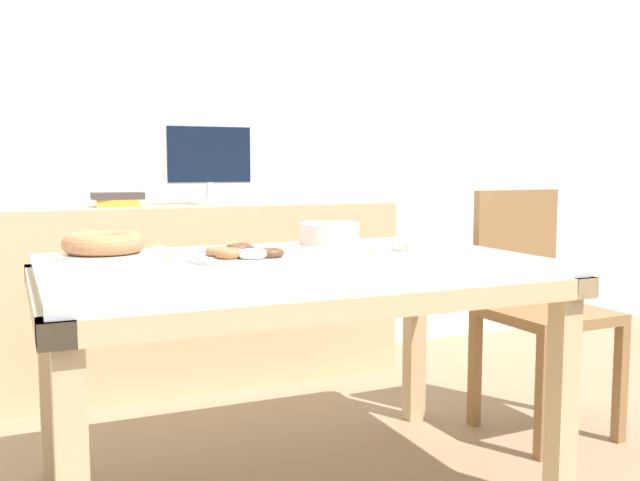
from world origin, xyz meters
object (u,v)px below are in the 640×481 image
(chair, at_px, (534,297))
(tealight_near_cakes, at_px, (234,245))
(book_stack, at_px, (118,199))
(pastry_platter, at_px, (249,255))
(tealight_centre, at_px, (169,260))
(tealight_right_edge, at_px, (158,248))
(plate_stack, at_px, (422,244))
(tealight_left_edge, at_px, (371,255))
(computer_monitor, at_px, (209,164))
(cake_golden_bundt, at_px, (104,245))
(cake_chocolate_round, at_px, (329,236))
(tealight_near_front, at_px, (421,242))

(chair, xyz_separation_m, tealight_near_cakes, (-1.16, 0.21, 0.24))
(book_stack, relative_size, tealight_near_cakes, 5.61)
(book_stack, relative_size, pastry_platter, 0.61)
(tealight_centre, xyz_separation_m, tealight_right_edge, (0.03, 0.32, 0.00))
(tealight_near_cakes, distance_m, tealight_centre, 0.43)
(plate_stack, distance_m, tealight_left_edge, 0.28)
(pastry_platter, bearing_deg, computer_monitor, 80.29)
(tealight_right_edge, bearing_deg, cake_golden_bundt, -153.96)
(chair, distance_m, plate_stack, 0.64)
(book_stack, relative_size, cake_golden_bundt, 0.78)
(chair, xyz_separation_m, tealight_right_edge, (-1.42, 0.22, 0.24))
(book_stack, distance_m, cake_chocolate_round, 1.19)
(computer_monitor, distance_m, tealight_centre, 1.34)
(book_stack, relative_size, cake_chocolate_round, 0.71)
(plate_stack, height_order, tealight_near_cakes, plate_stack)
(computer_monitor, height_order, tealight_centre, computer_monitor)
(tealight_near_cakes, bearing_deg, pastry_platter, -98.82)
(chair, relative_size, tealight_centre, 23.50)
(tealight_left_edge, bearing_deg, tealight_near_cakes, 125.45)
(chair, height_order, tealight_near_front, chair)
(chair, height_order, tealight_near_cakes, chair)
(cake_golden_bundt, bearing_deg, tealight_near_cakes, 10.04)
(computer_monitor, xyz_separation_m, book_stack, (-0.43, 0.00, -0.16))
(cake_chocolate_round, relative_size, plate_stack, 1.51)
(tealight_left_edge, height_order, tealight_near_front, same)
(cake_chocolate_round, distance_m, pastry_platter, 0.42)
(computer_monitor, bearing_deg, pastry_platter, -99.71)
(computer_monitor, distance_m, tealight_left_edge, 1.39)
(book_stack, distance_m, tealight_centre, 1.24)
(cake_golden_bundt, height_order, pastry_platter, cake_golden_bundt)
(plate_stack, bearing_deg, pastry_platter, -178.94)
(book_stack, bearing_deg, tealight_centre, -91.32)
(cake_golden_bundt, bearing_deg, computer_monitor, 58.56)
(tealight_near_cakes, distance_m, tealight_near_front, 0.68)
(tealight_near_cakes, xyz_separation_m, tealight_right_edge, (-0.26, 0.01, 0.00))
(tealight_near_front, bearing_deg, chair, -4.18)
(computer_monitor, height_order, cake_chocolate_round, computer_monitor)
(tealight_centre, bearing_deg, plate_stack, -0.63)
(pastry_platter, bearing_deg, chair, 5.66)
(computer_monitor, distance_m, tealight_right_edge, 1.04)
(computer_monitor, relative_size, tealight_near_front, 10.60)
(cake_golden_bundt, relative_size, tealight_near_cakes, 7.24)
(cake_chocolate_round, bearing_deg, tealight_left_edge, -90.56)
(cake_golden_bundt, relative_size, tealight_right_edge, 7.24)
(tealight_right_edge, bearing_deg, tealight_centre, -95.00)
(book_stack, bearing_deg, chair, -38.63)
(pastry_platter, xyz_separation_m, tealight_near_cakes, (0.05, 0.33, -0.00))
(book_stack, distance_m, tealight_near_front, 1.44)
(tealight_left_edge, distance_m, tealight_near_cakes, 0.54)
(chair, xyz_separation_m, tealight_near_front, (-0.50, 0.04, 0.24))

